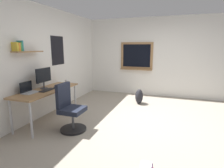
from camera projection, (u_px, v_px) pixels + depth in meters
ground_plane at (145, 122)px, 4.05m from camera, size 5.20×5.20×0.00m
wall_back at (49, 61)px, 4.58m from camera, size 5.00×0.30×2.60m
wall_right at (157, 57)px, 6.07m from camera, size 0.22×5.00×2.60m
desk at (47, 93)px, 4.00m from camera, size 1.66×0.60×0.73m
office_chair at (70, 110)px, 3.61m from camera, size 0.52×0.52×0.95m
laptop at (29, 90)px, 3.68m from camera, size 0.31×0.21×0.23m
monitor_primary at (44, 77)px, 4.00m from camera, size 0.46×0.17×0.46m
keyboard at (47, 90)px, 3.89m from camera, size 0.37×0.13×0.02m
computer_mouse at (55, 87)px, 4.14m from camera, size 0.10×0.06×0.03m
coffee_mug at (66, 82)px, 4.65m from camera, size 0.08×0.08×0.09m
backpack at (139, 96)px, 5.35m from camera, size 0.32×0.22×0.43m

